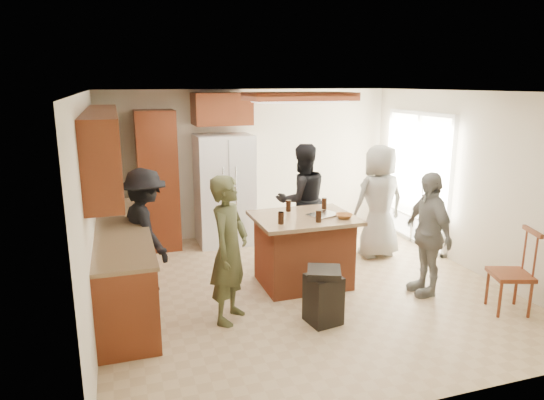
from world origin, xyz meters
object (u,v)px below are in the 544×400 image
object	(u,v)px
person_behind_right	(379,201)
person_side_right	(428,234)
person_front_left	(229,250)
person_behind_left	(302,200)
person_counter	(146,230)
kitchen_island	(303,250)
spindle_chair	(512,274)
refrigerator	(224,190)
trash_bin	(323,295)

from	to	relation	value
person_behind_right	person_side_right	distance (m)	1.39
person_front_left	person_behind_left	size ratio (longest dim) A/B	0.96
person_front_left	person_side_right	distance (m)	2.51
person_behind_left	person_counter	size ratio (longest dim) A/B	1.09
kitchen_island	spindle_chair	size ratio (longest dim) A/B	1.29
person_behind_left	refrigerator	distance (m)	1.36
person_front_left	refrigerator	size ratio (longest dim) A/B	0.92
refrigerator	trash_bin	distance (m)	3.15
person_side_right	kitchen_island	bearing A→B (deg)	-114.43
kitchen_island	person_side_right	bearing A→B (deg)	-28.31
person_behind_left	kitchen_island	world-z (taller)	person_behind_left
trash_bin	spindle_chair	distance (m)	2.23
person_counter	trash_bin	world-z (taller)	person_counter
refrigerator	trash_bin	world-z (taller)	refrigerator
person_behind_left	refrigerator	xyz separation A→B (m)	(-1.00, 0.91, 0.04)
refrigerator	spindle_chair	size ratio (longest dim) A/B	1.81
person_counter	spindle_chair	xyz separation A→B (m)	(3.96, -1.96, -0.33)
person_behind_left	person_side_right	distance (m)	2.06
person_counter	kitchen_island	bearing A→B (deg)	-121.46
person_counter	refrigerator	distance (m)	2.04
person_side_right	spindle_chair	xyz separation A→B (m)	(0.64, -0.75, -0.33)
person_front_left	person_behind_left	xyz separation A→B (m)	(1.54, 1.76, 0.04)
spindle_chair	refrigerator	bearing A→B (deg)	126.84
person_front_left	kitchen_island	xyz separation A→B (m)	(1.14, 0.68, -0.35)
person_front_left	trash_bin	xyz separation A→B (m)	(0.96, -0.39, -0.51)
trash_bin	person_behind_right	bearing A→B (deg)	46.04
person_counter	kitchen_island	world-z (taller)	person_counter
person_behind_right	spindle_chair	world-z (taller)	person_behind_right
person_side_right	person_front_left	bearing A→B (deg)	-87.29
person_side_right	refrigerator	distance (m)	3.36
person_front_left	person_counter	bearing A→B (deg)	71.70
person_behind_right	refrigerator	xyz separation A→B (m)	(-2.08, 1.34, 0.04)
person_front_left	refrigerator	distance (m)	2.73
kitchen_island	spindle_chair	xyz separation A→B (m)	(2.00, -1.48, -0.02)
refrigerator	trash_bin	xyz separation A→B (m)	(0.42, -3.06, -0.58)
person_behind_left	person_side_right	world-z (taller)	person_behind_left
person_behind_right	person_counter	distance (m)	3.44
person_front_left	kitchen_island	bearing A→B (deg)	-22.64
person_behind_right	trash_bin	xyz separation A→B (m)	(-1.66, -1.72, -0.54)
refrigerator	person_side_right	bearing A→B (deg)	-54.21
person_front_left	person_side_right	xyz separation A→B (m)	(2.51, -0.05, -0.05)
refrigerator	kitchen_island	xyz separation A→B (m)	(0.60, -1.99, -0.43)
person_counter	person_side_right	bearing A→B (deg)	-127.83
person_behind_left	spindle_chair	world-z (taller)	person_behind_left
trash_bin	spindle_chair	xyz separation A→B (m)	(2.18, -0.41, 0.13)
person_counter	spindle_chair	size ratio (longest dim) A/B	1.59
person_behind_left	person_side_right	xyz separation A→B (m)	(0.96, -1.82, -0.08)
trash_bin	refrigerator	bearing A→B (deg)	97.85
person_front_left	person_counter	world-z (taller)	person_front_left
person_side_right	trash_bin	world-z (taller)	person_side_right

